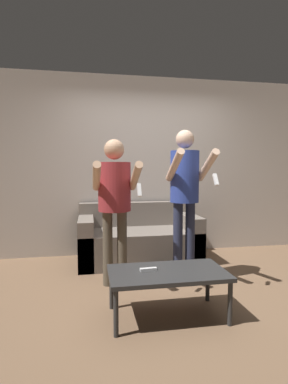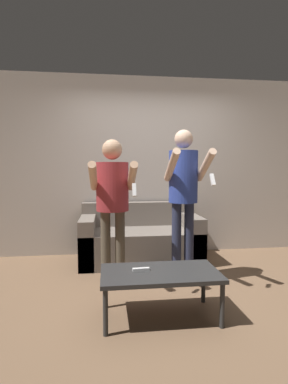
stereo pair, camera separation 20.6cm
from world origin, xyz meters
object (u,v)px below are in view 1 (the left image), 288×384
at_px(coffee_table, 168,275).
at_px(remote_on_table, 148,269).
at_px(couch, 139,241).
at_px(person_standing_right, 185,187).
at_px(person_standing_left, 115,194).

height_order(coffee_table, remote_on_table, remote_on_table).
height_order(couch, person_standing_right, person_standing_right).
xyz_separation_m(person_standing_right, remote_on_table, (-0.58, -0.77, -0.67)).
height_order(couch, person_standing_left, person_standing_left).
distance_m(person_standing_right, coffee_table, 1.16).
height_order(couch, remote_on_table, couch).
height_order(person_standing_left, coffee_table, person_standing_left).
bearing_deg(coffee_table, person_standing_right, 62.81).
xyz_separation_m(person_standing_left, coffee_table, (0.39, -0.80, -0.65)).
bearing_deg(person_standing_left, couch, 64.30).
relative_size(couch, remote_on_table, 10.91).
distance_m(couch, remote_on_table, 1.62).
height_order(person_standing_right, coffee_table, person_standing_right).
xyz_separation_m(couch, remote_on_table, (-0.17, -1.60, 0.14)).
relative_size(couch, person_standing_right, 0.95).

